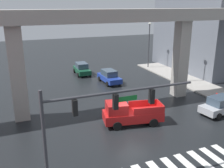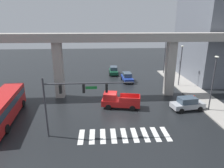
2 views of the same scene
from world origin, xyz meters
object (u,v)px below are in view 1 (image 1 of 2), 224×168
at_px(pickup_truck, 129,114).
at_px(sedan_blue, 109,77).
at_px(street_lamp_far_north, 149,40).
at_px(street_lamp_mid_block, 183,48).
at_px(fire_hydrant, 217,96).
at_px(sedan_silver, 221,105).
at_px(sedan_dark_green, 82,69).
at_px(traffic_signal_mast, 95,114).

xyz_separation_m(pickup_truck, sedan_blue, (2.80, 12.01, -0.14)).
distance_m(sedan_blue, street_lamp_far_north, 11.00).
bearing_deg(street_lamp_far_north, street_lamp_mid_block, -90.00).
height_order(sedan_blue, street_lamp_mid_block, street_lamp_mid_block).
height_order(pickup_truck, street_lamp_mid_block, street_lamp_mid_block).
bearing_deg(pickup_truck, sedan_blue, 76.87).
height_order(sedan_blue, fire_hydrant, sedan_blue).
xyz_separation_m(sedan_silver, street_lamp_far_north, (2.69, 18.55, 3.70)).
distance_m(pickup_truck, sedan_dark_green, 17.50).
bearing_deg(traffic_signal_mast, fire_hydrant, 26.48).
bearing_deg(fire_hydrant, traffic_signal_mast, -153.52).
relative_size(traffic_signal_mast, street_lamp_far_north, 1.20).
bearing_deg(traffic_signal_mast, pickup_truck, 51.55).
height_order(sedan_dark_green, traffic_signal_mast, traffic_signal_mast).
bearing_deg(sedan_silver, fire_hydrant, 51.58).
height_order(traffic_signal_mast, street_lamp_mid_block, street_lamp_mid_block).
bearing_deg(street_lamp_far_north, pickup_truck, -123.98).
relative_size(sedan_dark_green, street_lamp_mid_block, 0.60).
xyz_separation_m(sedan_dark_green, traffic_signal_mast, (-5.77, -24.03, 3.70)).
distance_m(sedan_silver, street_lamp_mid_block, 10.87).
distance_m(sedan_dark_green, fire_hydrant, 19.11).
bearing_deg(pickup_truck, street_lamp_mid_block, 36.48).
relative_size(pickup_truck, sedan_silver, 1.19).
relative_size(sedan_silver, street_lamp_far_north, 0.62).
distance_m(pickup_truck, street_lamp_far_north, 21.21).
bearing_deg(street_lamp_far_north, traffic_signal_mast, -125.26).
relative_size(sedan_blue, fire_hydrant, 5.16).
height_order(sedan_silver, sedan_blue, same).
bearing_deg(pickup_truck, sedan_dark_green, 88.11).
xyz_separation_m(sedan_blue, street_lamp_mid_block, (8.88, -3.37, 3.70)).
bearing_deg(sedan_silver, traffic_signal_mast, -159.43).
xyz_separation_m(sedan_silver, sedan_dark_green, (-8.42, 18.70, 0.00)).
height_order(pickup_truck, fire_hydrant, pickup_truck).
bearing_deg(sedan_dark_green, traffic_signal_mast, -103.50).
bearing_deg(sedan_dark_green, street_lamp_far_north, -0.78).
xyz_separation_m(pickup_truck, sedan_dark_green, (0.58, 17.49, -0.14)).
xyz_separation_m(street_lamp_far_north, fire_hydrant, (-0.40, -15.67, -4.13)).
bearing_deg(sedan_blue, sedan_dark_green, 112.13).
bearing_deg(pickup_truck, traffic_signal_mast, -128.45).
xyz_separation_m(sedan_blue, street_lamp_far_north, (8.88, 5.32, 3.70)).
relative_size(sedan_silver, fire_hydrant, 5.31).
relative_size(sedan_silver, sedan_dark_green, 1.04).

